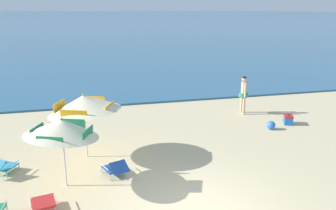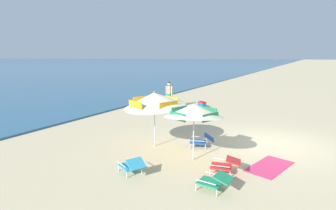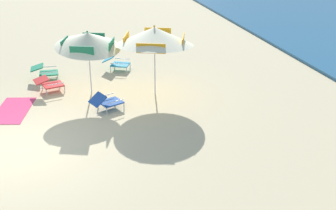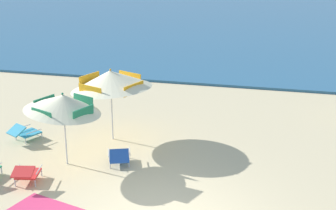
{
  "view_description": "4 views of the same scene",
  "coord_description": "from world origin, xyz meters",
  "px_view_note": "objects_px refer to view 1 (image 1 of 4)",
  "views": [
    {
      "loc": [
        -2.5,
        -6.9,
        4.75
      ],
      "look_at": [
        0.78,
        5.69,
        1.12
      ],
      "focal_mm": 36.9,
      "sensor_mm": 36.0,
      "label": 1
    },
    {
      "loc": [
        -10.9,
        -1.08,
        3.41
      ],
      "look_at": [
        -0.49,
        4.52,
        1.27
      ],
      "focal_mm": 28.46,
      "sensor_mm": 36.0,
      "label": 2
    },
    {
      "loc": [
        10.21,
        0.6,
        5.55
      ],
      "look_at": [
        0.37,
        3.62,
        0.87
      ],
      "focal_mm": 48.95,
      "sensor_mm": 36.0,
      "label": 3
    },
    {
      "loc": [
        2.34,
        -9.03,
        5.88
      ],
      "look_at": [
        -1.05,
        5.38,
        0.73
      ],
      "focal_mm": 54.06,
      "sensor_mm": 36.0,
      "label": 4
    }
  ],
  "objects_px": {
    "beach_umbrella_striped_main": "(62,128)",
    "person_standing_near_shore": "(243,92)",
    "lounge_chair_spare_folded": "(2,166)",
    "beach_ball": "(271,125)",
    "beach_umbrella_striped_second": "(84,104)",
    "lounge_chair_beside_umbrella": "(43,203)",
    "cooler_box": "(288,119)",
    "lounge_chair_under_umbrella": "(115,168)"
  },
  "relations": [
    {
      "from": "beach_umbrella_striped_main",
      "to": "person_standing_near_shore",
      "type": "height_order",
      "value": "beach_umbrella_striped_main"
    },
    {
      "from": "beach_umbrella_striped_main",
      "to": "person_standing_near_shore",
      "type": "xyz_separation_m",
      "value": [
        7.87,
        5.11,
        -0.67
      ]
    },
    {
      "from": "lounge_chair_spare_folded",
      "to": "beach_ball",
      "type": "relative_size",
      "value": 2.91
    },
    {
      "from": "beach_umbrella_striped_main",
      "to": "beach_umbrella_striped_second",
      "type": "bearing_deg",
      "value": 71.65
    },
    {
      "from": "lounge_chair_beside_umbrella",
      "to": "cooler_box",
      "type": "xyz_separation_m",
      "value": [
        9.55,
        4.42,
        -0.08
      ]
    },
    {
      "from": "lounge_chair_under_umbrella",
      "to": "beach_ball",
      "type": "distance_m",
      "value": 7.07
    },
    {
      "from": "cooler_box",
      "to": "beach_umbrella_striped_second",
      "type": "bearing_deg",
      "value": -171.21
    },
    {
      "from": "person_standing_near_shore",
      "to": "beach_umbrella_striped_main",
      "type": "bearing_deg",
      "value": -147.01
    },
    {
      "from": "lounge_chair_under_umbrella",
      "to": "lounge_chair_beside_umbrella",
      "type": "bearing_deg",
      "value": -142.11
    },
    {
      "from": "beach_umbrella_striped_main",
      "to": "cooler_box",
      "type": "height_order",
      "value": "beach_umbrella_striped_main"
    },
    {
      "from": "beach_ball",
      "to": "lounge_chair_under_umbrella",
      "type": "bearing_deg",
      "value": -159.01
    },
    {
      "from": "lounge_chair_under_umbrella",
      "to": "person_standing_near_shore",
      "type": "height_order",
      "value": "person_standing_near_shore"
    },
    {
      "from": "lounge_chair_beside_umbrella",
      "to": "beach_ball",
      "type": "height_order",
      "value": "lounge_chair_beside_umbrella"
    },
    {
      "from": "beach_umbrella_striped_second",
      "to": "lounge_chair_under_umbrella",
      "type": "distance_m",
      "value": 2.4
    },
    {
      "from": "lounge_chair_under_umbrella",
      "to": "lounge_chair_spare_folded",
      "type": "distance_m",
      "value": 3.37
    },
    {
      "from": "beach_umbrella_striped_second",
      "to": "beach_ball",
      "type": "xyz_separation_m",
      "value": [
        7.35,
        0.88,
        -1.66
      ]
    },
    {
      "from": "beach_umbrella_striped_main",
      "to": "lounge_chair_beside_umbrella",
      "type": "bearing_deg",
      "value": -112.11
    },
    {
      "from": "lounge_chair_under_umbrella",
      "to": "cooler_box",
      "type": "distance_m",
      "value": 8.21
    },
    {
      "from": "beach_umbrella_striped_second",
      "to": "person_standing_near_shore",
      "type": "height_order",
      "value": "beach_umbrella_striped_second"
    },
    {
      "from": "person_standing_near_shore",
      "to": "cooler_box",
      "type": "xyz_separation_m",
      "value": [
        1.18,
        -1.93,
        -0.82
      ]
    },
    {
      "from": "person_standing_near_shore",
      "to": "beach_ball",
      "type": "distance_m",
      "value": 2.5
    },
    {
      "from": "lounge_chair_spare_folded",
      "to": "cooler_box",
      "type": "height_order",
      "value": "lounge_chair_spare_folded"
    },
    {
      "from": "lounge_chair_beside_umbrella",
      "to": "lounge_chair_under_umbrella",
      "type": "bearing_deg",
      "value": 37.89
    },
    {
      "from": "beach_umbrella_striped_second",
      "to": "person_standing_near_shore",
      "type": "relative_size",
      "value": 1.77
    },
    {
      "from": "lounge_chair_under_umbrella",
      "to": "person_standing_near_shore",
      "type": "xyz_separation_m",
      "value": [
        6.49,
        4.88,
        0.76
      ]
    },
    {
      "from": "person_standing_near_shore",
      "to": "beach_ball",
      "type": "bearing_deg",
      "value": -87.32
    },
    {
      "from": "lounge_chair_spare_folded",
      "to": "beach_ball",
      "type": "distance_m",
      "value": 9.96
    },
    {
      "from": "beach_umbrella_striped_second",
      "to": "person_standing_near_shore",
      "type": "xyz_separation_m",
      "value": [
        7.24,
        3.23,
        -0.81
      ]
    },
    {
      "from": "cooler_box",
      "to": "beach_ball",
      "type": "bearing_deg",
      "value": -158.27
    },
    {
      "from": "lounge_chair_beside_umbrella",
      "to": "person_standing_near_shore",
      "type": "relative_size",
      "value": 0.53
    },
    {
      "from": "beach_umbrella_striped_main",
      "to": "beach_ball",
      "type": "bearing_deg",
      "value": 19.06
    },
    {
      "from": "lounge_chair_under_umbrella",
      "to": "lounge_chair_beside_umbrella",
      "type": "xyz_separation_m",
      "value": [
        -1.88,
        -1.47,
        0.01
      ]
    },
    {
      "from": "lounge_chair_under_umbrella",
      "to": "lounge_chair_spare_folded",
      "type": "bearing_deg",
      "value": 163.84
    },
    {
      "from": "beach_ball",
      "to": "person_standing_near_shore",
      "type": "bearing_deg",
      "value": 92.68
    },
    {
      "from": "lounge_chair_spare_folded",
      "to": "person_standing_near_shore",
      "type": "xyz_separation_m",
      "value": [
        9.72,
        3.95,
        0.75
      ]
    },
    {
      "from": "cooler_box",
      "to": "beach_ball",
      "type": "xyz_separation_m",
      "value": [
        -1.07,
        -0.42,
        -0.03
      ]
    },
    {
      "from": "beach_umbrella_striped_second",
      "to": "cooler_box",
      "type": "distance_m",
      "value": 8.67
    },
    {
      "from": "beach_umbrella_striped_main",
      "to": "beach_umbrella_striped_second",
      "type": "height_order",
      "value": "beach_umbrella_striped_second"
    },
    {
      "from": "beach_umbrella_striped_second",
      "to": "lounge_chair_beside_umbrella",
      "type": "bearing_deg",
      "value": -109.87
    },
    {
      "from": "beach_umbrella_striped_main",
      "to": "person_standing_near_shore",
      "type": "relative_size",
      "value": 1.48
    },
    {
      "from": "beach_umbrella_striped_second",
      "to": "lounge_chair_under_umbrella",
      "type": "bearing_deg",
      "value": -65.41
    },
    {
      "from": "cooler_box",
      "to": "beach_ball",
      "type": "height_order",
      "value": "cooler_box"
    }
  ]
}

